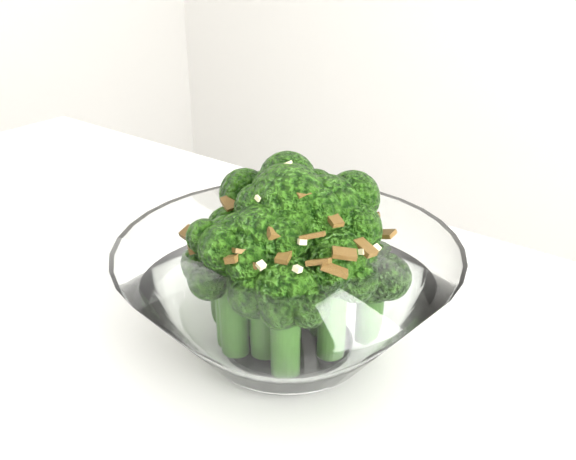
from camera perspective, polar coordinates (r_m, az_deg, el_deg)
The scene contains 1 object.
broccoli_dish at distance 0.44m, azimuth -0.13°, elevation -4.72°, with size 0.23×0.23×0.14m.
Camera 1 is at (0.14, -0.05, 1.03)m, focal length 40.00 mm.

